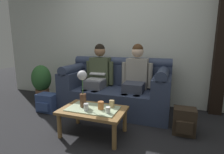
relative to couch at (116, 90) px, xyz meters
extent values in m
plane|color=black|center=(0.00, -1.17, -0.38)|extent=(14.00, 14.00, 0.00)
cube|color=silver|center=(0.00, 0.53, 1.07)|extent=(6.00, 0.12, 2.90)
cube|color=black|center=(1.71, 0.41, 1.07)|extent=(0.20, 0.20, 2.90)
cube|color=#2D3851|center=(0.00, -0.07, -0.17)|extent=(1.93, 0.88, 0.42)
cube|color=#2D3851|center=(0.00, 0.26, 0.24)|extent=(1.93, 0.22, 0.40)
cylinder|color=#2D3851|center=(0.00, 0.26, 0.50)|extent=(1.93, 0.18, 0.18)
cube|color=#2D3851|center=(-0.82, -0.07, 0.18)|extent=(0.28, 0.88, 0.28)
cylinder|color=#2D3851|center=(-0.82, -0.07, 0.37)|extent=(0.18, 0.88, 0.18)
cube|color=#2D3851|center=(0.82, -0.07, 0.18)|extent=(0.28, 0.88, 0.28)
cylinder|color=#2D3851|center=(0.82, -0.07, 0.37)|extent=(0.18, 0.88, 0.18)
cube|color=#595B66|center=(-0.36, -0.13, 0.12)|extent=(0.34, 0.40, 0.15)
cylinder|color=#595B66|center=(-0.46, -0.39, -0.17)|extent=(0.12, 0.12, 0.42)
cylinder|color=#595B66|center=(-0.26, -0.39, -0.17)|extent=(0.12, 0.12, 0.42)
cube|color=#475138|center=(-0.36, 0.11, 0.31)|extent=(0.38, 0.22, 0.54)
cylinder|color=#475138|center=(-0.60, 0.07, 0.29)|extent=(0.09, 0.09, 0.44)
cylinder|color=#475138|center=(-0.13, 0.07, 0.29)|extent=(0.09, 0.09, 0.44)
sphere|color=#936B4C|center=(-0.36, 0.09, 0.71)|extent=(0.21, 0.21, 0.21)
sphere|color=black|center=(-0.36, 0.09, 0.75)|extent=(0.19, 0.19, 0.19)
cube|color=silver|center=(-0.36, -0.11, 0.20)|extent=(0.31, 0.22, 0.02)
cube|color=silver|center=(-0.36, 0.04, 0.31)|extent=(0.31, 0.20, 0.08)
cube|color=black|center=(-0.36, 0.03, 0.31)|extent=(0.27, 0.18, 0.06)
cube|color=#383D4C|center=(0.36, -0.13, 0.12)|extent=(0.34, 0.40, 0.15)
cylinder|color=#383D4C|center=(0.26, -0.39, -0.17)|extent=(0.12, 0.12, 0.42)
cylinder|color=#383D4C|center=(0.46, -0.39, -0.17)|extent=(0.12, 0.12, 0.42)
cube|color=gray|center=(0.36, 0.11, 0.31)|extent=(0.38, 0.22, 0.54)
cylinder|color=gray|center=(0.13, 0.07, 0.29)|extent=(0.09, 0.09, 0.44)
cylinder|color=gray|center=(0.60, 0.07, 0.29)|extent=(0.09, 0.09, 0.44)
sphere|color=beige|center=(0.36, 0.09, 0.71)|extent=(0.21, 0.21, 0.21)
sphere|color=#472D19|center=(0.36, 0.09, 0.75)|extent=(0.19, 0.19, 0.19)
cube|color=olive|center=(0.00, -0.99, -0.03)|extent=(0.86, 0.56, 0.04)
cube|color=#B2C69E|center=(0.00, -0.99, -0.01)|extent=(0.67, 0.39, 0.01)
cylinder|color=olive|center=(-0.38, -1.22, -0.21)|extent=(0.06, 0.06, 0.33)
cylinder|color=olive|center=(0.38, -1.22, -0.21)|extent=(0.06, 0.06, 0.33)
cylinder|color=olive|center=(-0.38, -0.76, -0.21)|extent=(0.06, 0.06, 0.33)
cylinder|color=olive|center=(0.38, -0.76, -0.21)|extent=(0.06, 0.06, 0.33)
cylinder|color=brown|center=(-0.15, -0.99, 0.09)|extent=(0.09, 0.09, 0.18)
cylinder|color=#3D7538|center=(-0.15, -0.99, 0.28)|extent=(0.01, 0.01, 0.21)
sphere|color=silver|center=(-0.15, -0.99, 0.44)|extent=(0.13, 0.13, 0.13)
cylinder|color=#DBB77A|center=(0.22, -0.87, 0.05)|extent=(0.07, 0.07, 0.10)
cylinder|color=silver|center=(-0.04, -1.10, 0.05)|extent=(0.06, 0.06, 0.09)
cylinder|color=white|center=(0.25, -1.07, 0.04)|extent=(0.06, 0.06, 0.08)
cylinder|color=#B26633|center=(0.11, -0.99, 0.05)|extent=(0.08, 0.08, 0.10)
cube|color=#33477A|center=(-1.15, -0.52, -0.21)|extent=(0.36, 0.24, 0.33)
cube|color=#33477A|center=(-1.15, -0.66, -0.25)|extent=(0.25, 0.05, 0.15)
cube|color=#2D2319|center=(1.16, -0.56, -0.19)|extent=(0.29, 0.22, 0.37)
cube|color=#2D2319|center=(1.16, -0.69, -0.23)|extent=(0.20, 0.05, 0.17)
cylinder|color=brown|center=(-1.65, -0.08, -0.25)|extent=(0.28, 0.28, 0.26)
ellipsoid|color=#2D602D|center=(-1.65, -0.08, 0.12)|extent=(0.40, 0.40, 0.56)
camera|label=1|loc=(0.98, -2.97, 0.85)|focal=27.79mm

